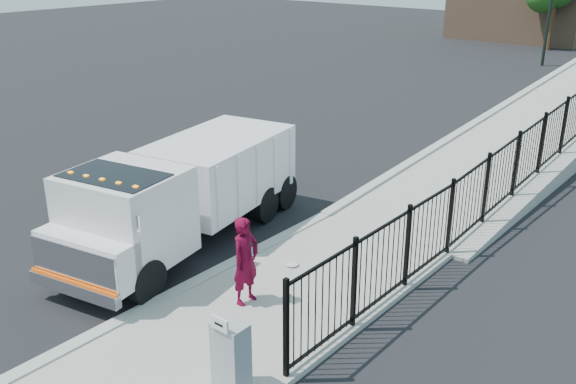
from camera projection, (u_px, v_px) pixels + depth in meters
The scene contains 10 objects.
ground at pixel (221, 274), 14.41m from camera, with size 120.00×120.00×0.00m, color black.
sidewalk at pixel (218, 343), 11.81m from camera, with size 3.55×12.00×0.12m, color #9E998E.
curb at pixel (150, 307), 12.93m from camera, with size 0.30×12.00×0.16m, color #ADAAA3.
ramp at pixel (553, 136), 24.72m from camera, with size 3.95×24.00×1.70m, color #9E998E.
iron_fence at pixel (561, 144), 20.67m from camera, with size 0.10×28.00×1.80m, color black.
truck at pixel (180, 191), 15.28m from camera, with size 3.66×7.67×2.52m.
worker at pixel (246, 261), 12.75m from camera, with size 0.67×0.44×1.84m, color #5C041E.
utility_cabinet at pixel (231, 357), 10.26m from camera, with size 0.55×0.40×1.25m, color gray.
arrow_sign at pixel (220, 324), 9.83m from camera, with size 0.35×0.04×0.22m, color white.
debris at pixel (292, 264), 14.51m from camera, with size 0.30×0.30×0.07m, color silver.
Camera 1 is at (9.25, -8.94, 6.92)m, focal length 40.00 mm.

